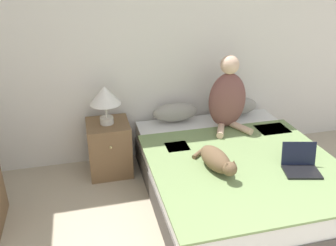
% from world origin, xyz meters
% --- Properties ---
extents(wall_back, '(5.61, 0.05, 2.55)m').
position_xyz_m(wall_back, '(0.00, 3.31, 1.27)').
color(wall_back, silver).
rests_on(wall_back, ground_plane).
extents(bed, '(1.66, 1.99, 0.48)m').
position_xyz_m(bed, '(0.12, 2.25, 0.24)').
color(bed, '#4C4742').
rests_on(bed, ground_plane).
extents(pillow_near, '(0.51, 0.21, 0.21)m').
position_xyz_m(pillow_near, '(-0.24, 3.11, 0.58)').
color(pillow_near, gray).
rests_on(pillow_near, bed).
extents(pillow_far, '(0.51, 0.21, 0.21)m').
position_xyz_m(pillow_far, '(0.49, 3.11, 0.58)').
color(pillow_far, gray).
rests_on(pillow_far, bed).
extents(person_sitting, '(0.41, 0.40, 0.78)m').
position_xyz_m(person_sitting, '(0.25, 2.84, 0.81)').
color(person_sitting, brown).
rests_on(person_sitting, bed).
extents(cat_tabby, '(0.27, 0.62, 0.19)m').
position_xyz_m(cat_tabby, '(-0.16, 2.05, 0.57)').
color(cat_tabby, brown).
rests_on(cat_tabby, bed).
extents(laptop_open, '(0.35, 0.32, 0.22)m').
position_xyz_m(laptop_open, '(0.53, 1.86, 0.53)').
color(laptop_open, black).
rests_on(laptop_open, bed).
extents(nightstand, '(0.44, 0.47, 0.58)m').
position_xyz_m(nightstand, '(-1.00, 3.01, 0.29)').
color(nightstand, brown).
rests_on(nightstand, ground_plane).
extents(table_lamp, '(0.32, 0.32, 0.41)m').
position_xyz_m(table_lamp, '(-1.00, 3.01, 0.87)').
color(table_lamp, beige).
rests_on(table_lamp, nightstand).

